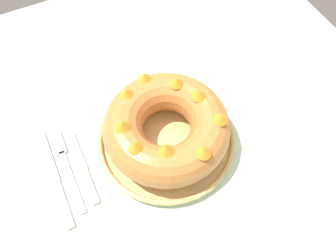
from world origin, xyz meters
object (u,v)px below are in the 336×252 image
fork (66,165)px  cake_knife (84,172)px  serving_knife (57,184)px  serving_dish (168,138)px  bundt_cake (168,126)px

fork → cake_knife: cake_knife is taller
serving_knife → cake_knife: bearing=-2.6°
serving_dish → serving_knife: (-0.26, 0.01, -0.01)m
serving_knife → serving_dish: bearing=-5.4°
cake_knife → fork: bearing=126.6°
bundt_cake → serving_knife: 0.27m
serving_dish → bundt_cake: (-0.00, 0.00, 0.05)m
fork → serving_knife: serving_knife is taller
fork → cake_knife: size_ratio=1.16×
bundt_cake → cake_knife: size_ratio=1.48×
serving_dish → cake_knife: (-0.20, 0.01, -0.01)m
bundt_cake → serving_knife: size_ratio=1.14×
serving_dish → bundt_cake: bearing=142.8°
serving_dish → serving_knife: serving_dish is taller
fork → bundt_cake: bearing=-5.0°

